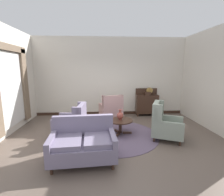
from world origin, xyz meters
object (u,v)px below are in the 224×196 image
Objects in this scene: coffee_table at (120,123)px; armchair_near_sideboard at (165,124)px; armchair_foreground_right at (111,110)px; porcelain_vase at (120,115)px; armchair_far_left at (73,123)px; gramophone at (149,90)px; settee at (83,143)px; sideboard at (147,104)px.

coffee_table is 0.71× the size of armchair_near_sideboard.
armchair_near_sideboard is at bearing 114.75° from armchair_foreground_right.
porcelain_vase is 0.32× the size of armchair_far_left.
coffee_table is 1.44m from armchair_far_left.
porcelain_vase is 0.70× the size of gramophone.
armchair_far_left is at bearing -175.56° from porcelain_vase.
armchair_far_left is at bearing -176.09° from coffee_table.
porcelain_vase is 0.30× the size of armchair_near_sideboard.
settee is 2.86m from armchair_foreground_right.
settee is at bearing -124.42° from sideboard.
armchair_near_sideboard is 2.37× the size of gramophone.
sideboard is (1.59, 0.70, 0.07)m from armchair_foreground_right.
armchair_far_left is at bearing 106.54° from armchair_near_sideboard.
porcelain_vase is at bearing 108.24° from coffee_table.
sideboard reaches higher than armchair_near_sideboard.
armchair_far_left reaches higher than coffee_table.
armchair_far_left is (-1.23, -1.41, -0.02)m from armchair_foreground_right.
coffee_table is 2.45m from sideboard.
coffee_table is 1.74m from settee.
gramophone reaches higher than armchair_far_left.
coffee_table is 0.53× the size of settee.
settee is (-0.98, -1.45, -0.20)m from porcelain_vase.
armchair_near_sideboard reaches higher than armchair_far_left.
gramophone is (0.19, 2.38, 0.67)m from armchair_near_sideboard.
settee is at bearing 59.67° from armchair_foreground_right.
armchair_far_left is 3.58m from gramophone.
coffee_table is 2.40× the size of porcelain_vase.
porcelain_vase is 1.45m from armchair_far_left.
sideboard is at bearing 55.31° from porcelain_vase.
armchair_far_left is at bearing -143.10° from sideboard.
sideboard is (1.38, 2.02, 0.16)m from coffee_table.
armchair_foreground_right is 0.89× the size of sideboard.
coffee_table is at bearing -126.39° from gramophone.
sideboard is at bearing -170.78° from armchair_foreground_right.
gramophone reaches higher than porcelain_vase.
armchair_far_left is (-2.67, 0.34, -0.03)m from armchair_near_sideboard.
sideboard is (2.82, 2.12, 0.10)m from armchair_far_left.
porcelain_vase is 2.45m from gramophone.
gramophone reaches higher than armchair_near_sideboard.
armchair_foreground_right is 1.87m from gramophone.
porcelain_vase is at bearing -124.69° from sideboard.
armchair_near_sideboard is 2.48m from gramophone.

